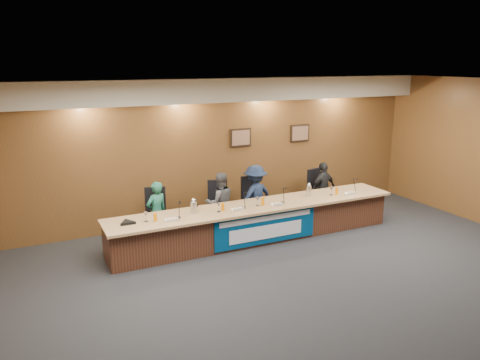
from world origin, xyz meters
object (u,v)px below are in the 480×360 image
at_px(panelist_c, 255,196).
at_px(office_chair_c, 253,204).
at_px(panelist_b, 220,203).
at_px(speakerphone, 127,223).
at_px(dais_body, 256,223).
at_px(panelist_a, 157,213).
at_px(office_chair_b, 218,209).
at_px(office_chair_a, 156,218).
at_px(panelist_d, 323,189).
at_px(banner, 266,228).
at_px(office_chair_d, 320,195).
at_px(carafe_left, 194,207).
at_px(carafe_right, 309,191).

distance_m(panelist_c, office_chair_c, 0.23).
xyz_separation_m(panelist_b, speakerphone, (-2.11, -0.75, 0.12)).
distance_m(dais_body, panelist_c, 0.84).
relative_size(panelist_a, office_chair_b, 2.64).
bearing_deg(office_chair_a, office_chair_c, 17.79).
distance_m(panelist_b, panelist_d, 2.63).
height_order(banner, office_chair_d, banner).
xyz_separation_m(banner, carafe_left, (-1.34, 0.43, 0.48)).
bearing_deg(dais_body, office_chair_b, 122.37).
xyz_separation_m(panelist_b, office_chair_b, (0.00, 0.10, -0.17)).
distance_m(dais_body, banner, 0.42).
xyz_separation_m(banner, office_chair_b, (-0.50, 1.21, 0.10)).
xyz_separation_m(banner, panelist_c, (0.33, 1.11, 0.31)).
distance_m(panelist_a, office_chair_c, 2.21).
xyz_separation_m(banner, panelist_b, (-0.50, 1.11, 0.27)).
relative_size(panelist_a, office_chair_a, 2.64).
bearing_deg(office_chair_d, panelist_d, -105.24).
distance_m(office_chair_b, carafe_left, 1.20).
bearing_deg(panelist_b, panelist_c, -174.03).
height_order(panelist_c, office_chair_a, panelist_c).
xyz_separation_m(office_chair_d, speakerphone, (-4.74, -0.85, 0.30)).
relative_size(panelist_a, office_chair_c, 2.64).
bearing_deg(panelist_b, carafe_right, 165.16).
bearing_deg(carafe_left, dais_body, -0.68).
distance_m(panelist_a, carafe_left, 0.89).
bearing_deg(panelist_a, office_chair_a, -110.32).
distance_m(office_chair_d, speakerphone, 4.82).
height_order(panelist_a, speakerphone, panelist_a).
height_order(office_chair_d, carafe_left, carafe_left).
xyz_separation_m(panelist_a, office_chair_a, (0.00, 0.10, -0.15)).
height_order(dais_body, speakerphone, speakerphone).
bearing_deg(office_chair_a, carafe_right, 3.96).
xyz_separation_m(office_chair_a, office_chair_c, (2.20, 0.00, 0.00)).
distance_m(panelist_d, office_chair_d, 0.19).
relative_size(panelist_b, office_chair_a, 2.73).
distance_m(carafe_right, speakerphone, 3.88).
bearing_deg(panelist_b, banner, 120.39).
bearing_deg(carafe_right, dais_body, -178.97).
relative_size(panelist_a, panelist_d, 0.99).
bearing_deg(banner, office_chair_d, 29.64).
bearing_deg(panelist_c, panelist_b, -13.45).
xyz_separation_m(panelist_c, carafe_left, (-1.67, -0.68, 0.17)).
bearing_deg(office_chair_b, office_chair_a, -160.45).
height_order(dais_body, panelist_b, panelist_b).
relative_size(office_chair_c, speakerphone, 1.50).
xyz_separation_m(office_chair_b, carafe_right, (1.77, -0.77, 0.39)).
relative_size(office_chair_a, office_chair_b, 1.00).
bearing_deg(office_chair_c, office_chair_b, -170.03).
height_order(office_chair_c, speakerphone, speakerphone).
bearing_deg(carafe_right, office_chair_d, 41.87).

